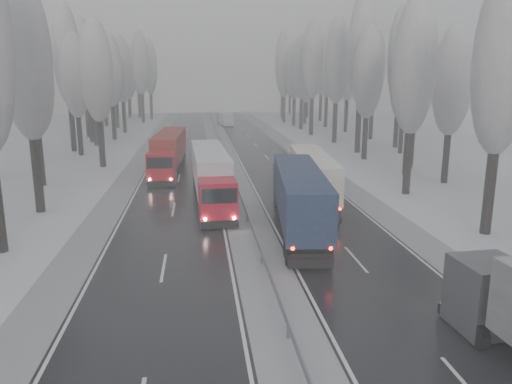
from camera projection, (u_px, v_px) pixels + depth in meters
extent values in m
cube|color=black|center=(294.00, 189.00, 45.01)|extent=(7.50, 200.00, 0.03)
cube|color=black|center=(177.00, 192.00, 43.82)|extent=(7.50, 200.00, 0.03)
cube|color=#9EA0A5|center=(236.00, 190.00, 44.41)|extent=(3.00, 200.00, 0.04)
cube|color=#9EA0A5|center=(347.00, 187.00, 45.57)|extent=(2.40, 200.00, 0.04)
cube|color=#9EA0A5|center=(119.00, 193.00, 43.26)|extent=(2.40, 200.00, 0.04)
cube|color=slate|center=(236.00, 184.00, 44.28)|extent=(0.06, 200.00, 0.32)
cube|color=slate|center=(238.00, 192.00, 42.41)|extent=(0.12, 0.12, 0.60)
cube|color=slate|center=(220.00, 143.00, 73.38)|extent=(0.12, 0.12, 0.60)
cylinder|color=black|center=(489.00, 191.00, 31.62)|extent=(0.68, 0.68, 5.60)
ellipsoid|color=gray|center=(503.00, 61.00, 29.81)|extent=(3.60, 3.60, 11.45)
cylinder|color=black|center=(408.00, 162.00, 42.56)|extent=(0.68, 0.68, 5.62)
ellipsoid|color=gray|center=(414.00, 65.00, 40.74)|extent=(3.60, 3.60, 11.48)
cylinder|color=black|center=(446.00, 157.00, 47.13)|extent=(0.64, 0.64, 4.94)
ellipsoid|color=gray|center=(453.00, 81.00, 45.54)|extent=(3.60, 3.60, 10.09)
cylinder|color=black|center=(407.00, 149.00, 50.84)|extent=(0.66, 0.66, 5.32)
ellipsoid|color=gray|center=(412.00, 73.00, 49.13)|extent=(3.60, 3.60, 10.88)
cylinder|color=black|center=(412.00, 139.00, 54.85)|extent=(0.72, 0.72, 6.31)
ellipsoid|color=gray|center=(418.00, 55.00, 52.82)|extent=(3.60, 3.60, 12.90)
cylinder|color=black|center=(365.00, 137.00, 60.83)|extent=(0.67, 0.67, 5.38)
ellipsoid|color=gray|center=(368.00, 72.00, 59.10)|extent=(3.60, 3.60, 10.98)
cylinder|color=black|center=(401.00, 136.00, 65.50)|extent=(0.62, 0.62, 4.59)
ellipsoid|color=gray|center=(404.00, 85.00, 64.02)|extent=(3.60, 3.60, 9.39)
cylinder|color=black|center=(358.00, 126.00, 66.00)|extent=(0.76, 0.76, 6.95)
ellipsoid|color=gray|center=(362.00, 49.00, 63.76)|extent=(3.60, 3.60, 14.19)
cylinder|color=black|center=(397.00, 124.00, 70.69)|extent=(0.74, 0.74, 6.59)
ellipsoid|color=gray|center=(401.00, 56.00, 68.57)|extent=(3.60, 3.60, 13.46)
cylinder|color=black|center=(335.00, 122.00, 75.95)|extent=(0.72, 0.72, 6.37)
ellipsoid|color=gray|center=(337.00, 60.00, 73.89)|extent=(3.60, 3.60, 13.01)
cylinder|color=black|center=(371.00, 120.00, 80.67)|extent=(0.70, 0.70, 5.97)
ellipsoid|color=gray|center=(374.00, 66.00, 78.75)|extent=(3.60, 3.60, 12.20)
cylinder|color=black|center=(311.00, 116.00, 86.11)|extent=(0.74, 0.74, 6.65)
ellipsoid|color=gray|center=(313.00, 59.00, 83.97)|extent=(3.60, 3.60, 13.59)
cylinder|color=black|center=(346.00, 115.00, 90.88)|extent=(0.71, 0.71, 6.14)
ellipsoid|color=gray|center=(348.00, 65.00, 88.90)|extent=(3.60, 3.60, 12.54)
cylinder|color=black|center=(301.00, 113.00, 95.64)|extent=(0.71, 0.71, 6.05)
ellipsoid|color=gray|center=(302.00, 67.00, 93.69)|extent=(3.60, 3.60, 12.37)
cylinder|color=black|center=(326.00, 111.00, 100.15)|extent=(0.72, 0.72, 6.30)
ellipsoid|color=gray|center=(327.00, 65.00, 98.12)|extent=(3.60, 3.60, 12.87)
cylinder|color=black|center=(294.00, 111.00, 102.93)|extent=(0.70, 0.70, 5.88)
ellipsoid|color=gray|center=(295.00, 69.00, 101.04)|extent=(3.60, 3.60, 12.00)
cylinder|color=black|center=(305.00, 112.00, 107.27)|extent=(0.64, 0.64, 4.86)
ellipsoid|color=gray|center=(305.00, 79.00, 105.71)|extent=(3.60, 3.60, 9.92)
cylinder|color=black|center=(284.00, 109.00, 109.69)|extent=(0.70, 0.70, 5.98)
ellipsoid|color=gray|center=(284.00, 69.00, 107.77)|extent=(3.60, 3.60, 12.21)
cylinder|color=black|center=(320.00, 107.00, 114.58)|extent=(0.71, 0.71, 6.19)
ellipsoid|color=gray|center=(322.00, 67.00, 112.59)|extent=(3.60, 3.60, 12.64)
cylinder|color=black|center=(282.00, 104.00, 119.27)|extent=(0.75, 0.75, 6.86)
ellipsoid|color=gray|center=(283.00, 62.00, 117.06)|extent=(3.60, 3.60, 14.01)
cylinder|color=black|center=(307.00, 106.00, 124.08)|extent=(0.68, 0.68, 5.55)
ellipsoid|color=gray|center=(308.00, 73.00, 122.29)|extent=(3.60, 3.60, 11.33)
cylinder|color=black|center=(282.00, 104.00, 129.77)|extent=(0.71, 0.71, 6.09)
ellipsoid|color=gray|center=(282.00, 69.00, 127.81)|extent=(3.60, 3.60, 12.45)
cylinder|color=black|center=(290.00, 104.00, 134.03)|extent=(0.67, 0.67, 5.49)
ellipsoid|color=gray|center=(290.00, 74.00, 132.26)|extent=(3.60, 3.60, 11.21)
cylinder|color=black|center=(37.00, 173.00, 36.79)|extent=(0.69, 0.69, 5.83)
ellipsoid|color=gray|center=(25.00, 57.00, 34.91)|extent=(3.60, 3.60, 11.92)
cylinder|color=black|center=(40.00, 159.00, 45.90)|extent=(0.65, 0.65, 5.03)
ellipsoid|color=gray|center=(32.00, 79.00, 44.28)|extent=(3.60, 3.60, 10.28)
cylinder|color=black|center=(102.00, 143.00, 55.51)|extent=(0.67, 0.67, 5.44)
ellipsoid|color=gray|center=(97.00, 71.00, 53.76)|extent=(3.60, 3.60, 11.11)
cylinder|color=black|center=(38.00, 138.00, 58.45)|extent=(0.69, 0.69, 5.72)
ellipsoid|color=gray|center=(31.00, 66.00, 56.61)|extent=(3.60, 3.60, 11.69)
cylinder|color=black|center=(80.00, 135.00, 63.74)|extent=(0.66, 0.66, 5.23)
ellipsoid|color=gray|center=(75.00, 75.00, 62.06)|extent=(3.60, 3.60, 10.68)
cylinder|color=black|center=(72.00, 127.00, 67.25)|extent=(0.74, 0.74, 6.60)
ellipsoid|color=gray|center=(66.00, 54.00, 65.12)|extent=(3.60, 3.60, 13.49)
cylinder|color=black|center=(95.00, 128.00, 73.08)|extent=(0.65, 0.65, 5.16)
ellipsoid|color=gray|center=(92.00, 76.00, 71.42)|extent=(3.60, 3.60, 10.54)
cylinder|color=black|center=(91.00, 123.00, 76.72)|extent=(0.69, 0.69, 5.79)
ellipsoid|color=gray|center=(87.00, 68.00, 74.85)|extent=(3.60, 3.60, 11.84)
cylinder|color=black|center=(114.00, 122.00, 79.75)|extent=(0.68, 0.68, 5.64)
ellipsoid|color=gray|center=(110.00, 70.00, 77.93)|extent=(3.60, 3.60, 11.53)
cylinder|color=black|center=(88.00, 117.00, 82.97)|extent=(0.73, 0.73, 6.56)
ellipsoid|color=gray|center=(83.00, 59.00, 80.85)|extent=(3.60, 3.60, 13.40)
cylinder|color=black|center=(124.00, 117.00, 89.51)|extent=(0.69, 0.69, 5.79)
ellipsoid|color=gray|center=(121.00, 69.00, 87.65)|extent=(3.60, 3.60, 11.84)
cylinder|color=black|center=(101.00, 113.00, 92.75)|extent=(0.74, 0.74, 6.65)
ellipsoid|color=gray|center=(97.00, 60.00, 90.61)|extent=(3.60, 3.60, 13.58)
cylinder|color=black|center=(117.00, 115.00, 98.34)|extent=(0.65, 0.65, 5.12)
ellipsoid|color=gray|center=(115.00, 77.00, 96.69)|extent=(3.60, 3.60, 10.46)
cylinder|color=black|center=(106.00, 112.00, 101.80)|extent=(0.69, 0.69, 5.84)
ellipsoid|color=gray|center=(103.00, 70.00, 99.92)|extent=(3.60, 3.60, 11.92)
cylinder|color=black|center=(143.00, 107.00, 109.04)|extent=(0.74, 0.74, 6.67)
ellipsoid|color=gray|center=(140.00, 62.00, 106.89)|extent=(3.60, 3.60, 13.63)
cylinder|color=black|center=(103.00, 107.00, 111.92)|extent=(0.72, 0.72, 6.31)
ellipsoid|color=gray|center=(100.00, 66.00, 109.89)|extent=(3.60, 3.60, 12.88)
cylinder|color=black|center=(151.00, 106.00, 118.29)|extent=(0.72, 0.72, 6.29)
ellipsoid|color=gray|center=(149.00, 67.00, 116.26)|extent=(3.60, 3.60, 12.84)
cylinder|color=black|center=(130.00, 108.00, 121.69)|extent=(0.64, 0.64, 4.86)
ellipsoid|color=gray|center=(128.00, 79.00, 120.12)|extent=(3.60, 3.60, 9.92)
cylinder|color=black|center=(139.00, 104.00, 124.23)|extent=(0.74, 0.74, 6.63)
ellipsoid|color=gray|center=(137.00, 65.00, 122.09)|extent=(3.60, 3.60, 13.54)
cylinder|color=black|center=(130.00, 105.00, 127.88)|extent=(0.69, 0.69, 5.79)
ellipsoid|color=gray|center=(128.00, 72.00, 126.02)|extent=(3.60, 3.60, 11.82)
cube|color=#424347|center=(493.00, 300.00, 19.12)|extent=(2.47, 2.56, 2.80)
cube|color=black|center=(477.00, 272.00, 20.09)|extent=(2.15, 0.22, 0.93)
cube|color=black|center=(471.00, 312.00, 20.58)|extent=(2.34, 0.28, 0.47)
cylinder|color=black|center=(479.00, 337.00, 18.47)|extent=(0.38, 0.99, 0.97)
sphere|color=white|center=(452.00, 305.00, 20.37)|extent=(0.21, 0.21, 0.21)
sphere|color=white|center=(491.00, 301.00, 20.67)|extent=(0.21, 0.21, 0.21)
cube|color=#1F1E4C|center=(290.00, 183.00, 39.39)|extent=(2.81, 2.91, 3.06)
cube|color=black|center=(289.00, 171.00, 40.47)|extent=(2.34, 0.35, 1.02)
cube|color=black|center=(288.00, 194.00, 41.01)|extent=(2.55, 0.42, 0.51)
cube|color=#121B32|center=(300.00, 193.00, 31.40)|extent=(3.99, 13.45, 2.85)
cube|color=black|center=(312.00, 264.00, 25.39)|extent=(2.34, 0.37, 0.46)
cube|color=black|center=(305.00, 241.00, 28.28)|extent=(2.82, 5.81, 0.46)
cube|color=black|center=(310.00, 264.00, 25.98)|extent=(2.34, 0.31, 0.61)
cylinder|color=black|center=(277.00, 200.00, 38.85)|extent=(0.47, 1.09, 1.06)
cylinder|color=black|center=(304.00, 200.00, 38.87)|extent=(0.47, 1.09, 1.06)
cylinder|color=black|center=(287.00, 248.00, 27.92)|extent=(0.47, 1.09, 1.06)
cylinder|color=black|center=(325.00, 248.00, 27.94)|extent=(0.47, 1.09, 1.06)
cylinder|color=black|center=(289.00, 256.00, 26.63)|extent=(0.47, 1.09, 1.06)
cylinder|color=black|center=(329.00, 256.00, 26.65)|extent=(0.47, 1.09, 1.06)
sphere|color=#FF0C05|center=(293.00, 250.00, 25.13)|extent=(0.20, 0.20, 0.20)
sphere|color=#FF0C05|center=(331.00, 249.00, 25.15)|extent=(0.20, 0.20, 0.20)
sphere|color=white|center=(277.00, 189.00, 40.94)|extent=(0.22, 0.22, 0.22)
sphere|color=white|center=(300.00, 189.00, 40.96)|extent=(0.22, 0.22, 0.22)
cube|color=#B8B2A3|center=(301.00, 167.00, 46.82)|extent=(2.61, 2.70, 2.88)
cube|color=black|center=(300.00, 158.00, 47.84)|extent=(2.21, 0.29, 0.96)
cube|color=black|center=(299.00, 177.00, 48.35)|extent=(2.41, 0.35, 0.48)
cube|color=beige|center=(313.00, 171.00, 39.29)|extent=(3.52, 12.67, 2.69)
cube|color=black|center=(325.00, 219.00, 33.63)|extent=(2.21, 0.30, 0.43)
cube|color=black|center=(319.00, 205.00, 36.34)|extent=(2.56, 5.45, 0.43)
cube|color=black|center=(324.00, 219.00, 34.18)|extent=(2.21, 0.25, 0.58)
cylinder|color=black|center=(291.00, 180.00, 46.29)|extent=(0.42, 1.03, 1.00)
cylinder|color=black|center=(313.00, 180.00, 46.35)|extent=(0.42, 1.03, 1.00)
cylinder|color=black|center=(305.00, 210.00, 35.99)|extent=(0.42, 1.03, 1.00)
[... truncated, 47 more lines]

